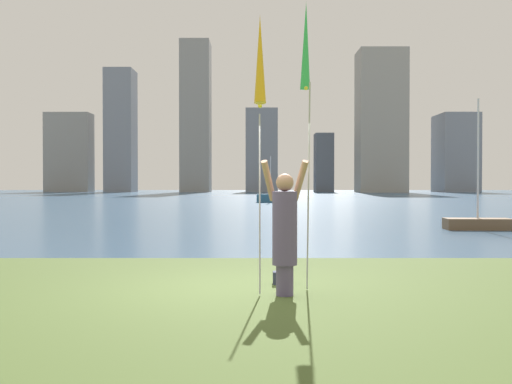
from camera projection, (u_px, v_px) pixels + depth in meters
name	position (u px, v px, depth m)	size (l,w,h in m)	color
ground	(251.00, 199.00, 60.09)	(120.00, 138.00, 0.12)	#475B28
person	(284.00, 229.00, 8.52)	(0.72, 0.53, 1.97)	#594C72
kite_flag_left	(259.00, 65.00, 8.10)	(0.16, 1.08, 3.97)	#B2B2B7
kite_flag_right	(305.00, 53.00, 9.19)	(0.16, 0.93, 4.45)	#B2B2B7
bag	(281.00, 278.00, 9.49)	(0.28, 0.20, 0.20)	#33384C
sailboat_3	(476.00, 222.00, 20.51)	(2.28, 1.03, 4.56)	brown
sailboat_4	(269.00, 198.00, 48.21)	(2.28, 0.85, 3.80)	#2D6084
skyline_tower_0	(68.00, 153.00, 104.00)	(7.77, 4.36, 13.90)	gray
skyline_tower_1	(120.00, 131.00, 103.32)	(4.81, 5.77, 21.39)	gray
skyline_tower_2	(195.00, 117.00, 102.05)	(5.03, 5.95, 25.99)	gray
skyline_tower_3	(260.00, 151.00, 104.32)	(5.55, 6.25, 14.55)	gray
skyline_tower_4	(323.00, 163.00, 103.19)	(3.15, 4.22, 10.22)	#565B66
skyline_tower_5	(380.00, 122.00, 98.59)	(7.89, 6.37, 23.69)	gray
skyline_tower_6	(454.00, 153.00, 102.75)	(6.24, 7.99, 13.53)	gray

